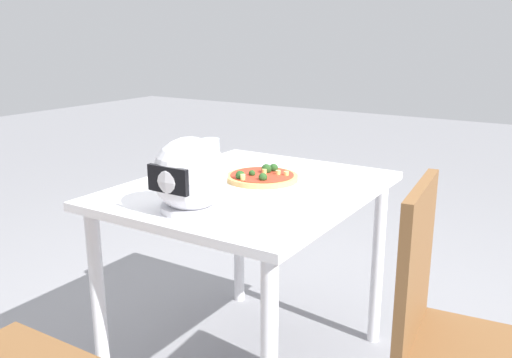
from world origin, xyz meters
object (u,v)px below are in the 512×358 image
(dining_table, at_px, (250,211))
(motorcycle_helmet, at_px, (189,176))
(pizza, at_px, (262,177))
(chair_side, at_px, (446,327))
(drinking_glass, at_px, (211,153))

(dining_table, height_order, motorcycle_helmet, motorcycle_helmet)
(pizza, height_order, chair_side, chair_side)
(dining_table, distance_m, pizza, 0.14)
(motorcycle_helmet, xyz_separation_m, drinking_glass, (0.28, -0.49, -0.05))
(pizza, xyz_separation_m, chair_side, (-0.75, 0.25, -0.26))
(pizza, bearing_deg, drinking_glass, -17.62)
(chair_side, bearing_deg, pizza, -18.52)
(chair_side, bearing_deg, motorcycle_helmet, 10.50)
(dining_table, xyz_separation_m, drinking_glass, (0.29, -0.15, 0.16))
(motorcycle_helmet, bearing_deg, pizza, -93.37)
(motorcycle_helmet, bearing_deg, drinking_glass, -60.00)
(pizza, relative_size, motorcycle_helmet, 1.14)
(drinking_glass, xyz_separation_m, chair_side, (-1.06, 0.35, -0.30))
(drinking_glass, height_order, chair_side, chair_side)
(pizza, distance_m, motorcycle_helmet, 0.40)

